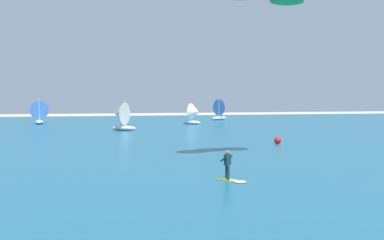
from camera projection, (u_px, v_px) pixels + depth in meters
The scene contains 7 objects.
ocean at pixel (141, 133), 56.13m from camera, with size 160.00×90.00×0.10m, color #1E607F.
kitesurfer at pixel (230, 170), 24.63m from camera, with size 1.54×1.95×1.67m.
sailboat_leading at pixel (40, 112), 72.63m from camera, with size 3.04×3.59×4.20m.
sailboat_trailing at pixel (194, 114), 71.42m from camera, with size 3.37×3.23×3.76m.
sailboat_far_left at pixel (221, 109), 83.92m from camera, with size 3.95×3.62×4.39m.
sailboat_near_shore at pixel (121, 116), 59.13m from camera, with size 3.77×3.44×4.19m.
marker_buoy at pixel (278, 140), 43.01m from camera, with size 0.68×0.68×0.68m, color red.
Camera 1 is at (-4.28, -6.91, 4.88)m, focal length 41.51 mm.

